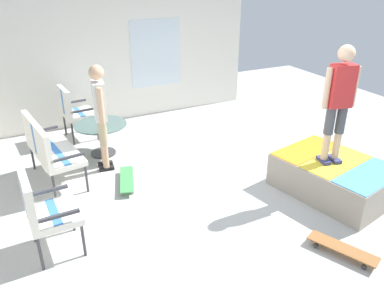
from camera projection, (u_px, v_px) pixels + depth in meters
ground_plane at (226, 199)px, 5.69m from camera, size 12.00×12.00×0.10m
house_facade at (114, 60)px, 8.03m from camera, size 0.23×6.00×2.53m
skate_ramp at (335, 176)px, 5.70m from camera, size 1.89×2.09×0.51m
patio_bench at (47, 146)px, 5.79m from camera, size 1.32×0.73×1.02m
patio_chair_near_house at (72, 108)px, 7.30m from camera, size 0.67×0.61×1.02m
patio_chair_by_wall at (42, 208)px, 4.33m from camera, size 0.64×0.58×1.02m
patio_table at (101, 133)px, 6.78m from camera, size 0.90×0.90×0.57m
person_watching at (100, 110)px, 6.05m from camera, size 0.48×0.27×1.72m
person_skater at (339, 97)px, 5.17m from camera, size 0.30×0.47×1.65m
skateboard_by_bench at (127, 180)px, 5.94m from camera, size 0.82×0.42×0.10m
skateboard_spare at (342, 249)px, 4.50m from camera, size 0.81×0.51×0.10m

